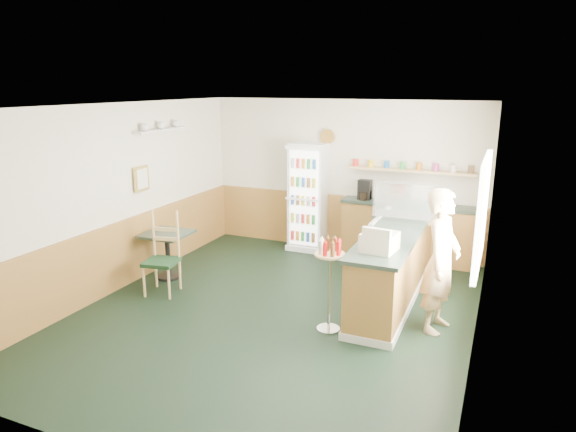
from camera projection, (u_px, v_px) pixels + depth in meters
The scene contains 13 objects.
ground at pixel (274, 312), 6.84m from camera, with size 6.00×6.00×0.00m, color black.
room_envelope at pixel (280, 189), 7.20m from camera, with size 5.04×6.02×2.72m.
service_counter at pixel (394, 268), 7.17m from camera, with size 0.68×3.01×1.01m.
back_counter at pixel (406, 229), 8.75m from camera, with size 2.24×0.42×1.69m.
drinks_fridge at pixel (307, 197), 9.27m from camera, with size 0.64×0.54×1.94m.
display_case at pixel (406, 202), 7.57m from camera, with size 0.90×0.47×0.51m.
cash_register at pixel (379, 242), 6.14m from camera, with size 0.38×0.40×0.22m, color beige.
shopkeeper at pixel (441, 261), 6.17m from camera, with size 0.59×0.43×1.78m, color tan.
condiment_stand at pixel (329, 271), 6.17m from camera, with size 0.37×0.37×1.16m.
newspaper_rack at pixel (373, 248), 7.48m from camera, with size 0.09×0.40×0.81m.
cafe_table at pixel (167, 246), 7.94m from camera, with size 0.68×0.68×0.73m.
cafe_chair at pixel (165, 250), 7.41m from camera, with size 0.52×0.52×1.19m.
dog_doorstop at pixel (357, 293), 7.19m from camera, with size 0.19×0.24×0.23m.
Camera 1 is at (2.65, -5.72, 2.96)m, focal length 32.00 mm.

